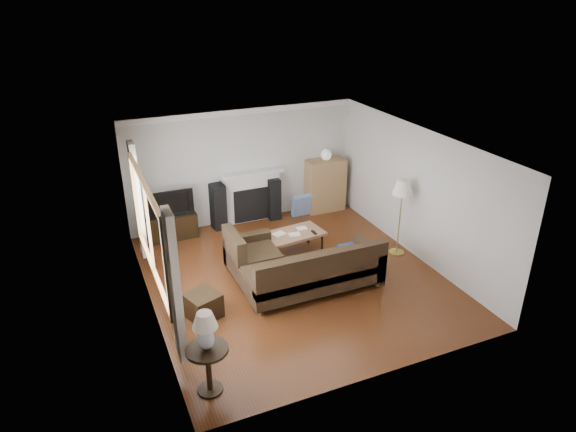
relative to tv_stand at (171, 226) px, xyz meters
name	(u,v)px	position (x,y,z in m)	size (l,w,h in m)	color
room	(295,215)	(1.69, -2.49, 0.99)	(5.10, 5.60, 2.54)	#522812
window	(149,229)	(-0.76, -2.69, 1.29)	(0.12, 2.74, 1.54)	olive
curtain_near	(175,288)	(-0.71, -4.21, 1.14)	(0.10, 0.35, 2.10)	#F0E2D1
curtain_far	(138,201)	(-0.71, -1.17, 1.14)	(0.10, 0.35, 2.10)	#F0E2D1
fireplace	(252,196)	(1.84, 0.15, 0.31)	(1.40, 0.26, 1.15)	white
tv_stand	(171,226)	(0.00, 0.00, 0.00)	(1.04, 0.47, 0.52)	black
television	(168,202)	(0.00, 0.00, 0.54)	(0.97, 0.13, 0.56)	black
speaker_left	(218,207)	(1.04, 0.06, 0.24)	(0.28, 0.33, 1.00)	black
speaker_right	(273,199)	(2.31, 0.06, 0.21)	(0.26, 0.31, 0.94)	black
bookshelf	(325,185)	(3.58, 0.02, 0.35)	(0.88, 0.42, 1.22)	#9D7549
globe_lamp	(326,155)	(3.58, 0.02, 1.08)	(0.25, 0.25, 0.25)	white
sectional_sofa	(313,269)	(1.82, -2.96, 0.16)	(2.58, 1.88, 0.83)	black
coffee_table	(293,244)	(2.02, -1.66, -0.03)	(1.18, 0.65, 0.46)	#885F41
footstool	(203,305)	(-0.11, -2.97, -0.06)	(0.48, 0.48, 0.41)	black
floor_lamp	(400,218)	(3.91, -2.43, 0.51)	(0.40, 0.40, 1.53)	#B59B3F
side_table	(209,370)	(-0.46, -4.60, 0.08)	(0.55, 0.55, 0.68)	black
table_lamp	(206,331)	(-0.46, -4.60, 0.69)	(0.32, 0.32, 0.52)	silver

